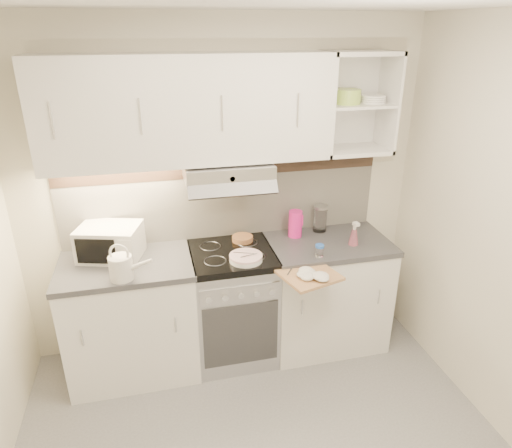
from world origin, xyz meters
The scene contains 16 objects.
room_shell centered at (0.00, 0.37, 1.63)m, with size 3.04×2.84×2.52m.
base_cabinet_left centered at (-0.75, 1.10, 0.43)m, with size 0.90×0.60×0.86m, color white.
worktop_left centered at (-0.75, 1.10, 0.88)m, with size 0.92×0.62×0.04m, color #47474C.
base_cabinet_right centered at (0.75, 1.10, 0.43)m, with size 0.90×0.60×0.86m, color white.
worktop_right centered at (0.75, 1.10, 0.88)m, with size 0.92×0.62×0.04m, color #47474C.
electric_range centered at (0.00, 1.10, 0.45)m, with size 0.60×0.60×0.90m.
microwave centered at (-0.84, 1.22, 1.02)m, with size 0.48×0.41×0.23m.
watering_can centered at (-0.75, 0.88, 0.99)m, with size 0.29×0.16×0.25m.
plate_stack centered at (0.07, 0.94, 0.92)m, with size 0.23×0.23×0.05m.
bread_loaf centered at (0.11, 1.26, 0.92)m, with size 0.16×0.16×0.04m, color tan.
pink_pitcher centered at (0.53, 1.25, 1.00)m, with size 0.11×0.10×0.21m.
glass_jar centered at (0.75, 1.30, 1.01)m, with size 0.11×0.11×0.21m.
spice_jar centered at (0.59, 0.88, 0.95)m, with size 0.06×0.06×0.09m.
spray_bottle centered at (0.91, 1.01, 0.98)m, with size 0.08×0.08×0.20m.
cutting_board centered at (0.45, 0.69, 0.87)m, with size 0.36×0.32×0.02m, color #BE7A55.
dish_towel centered at (0.45, 0.64, 0.91)m, with size 0.23×0.19×0.06m, color silver, non-canonical shape.
Camera 1 is at (-0.52, -1.82, 2.39)m, focal length 32.00 mm.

